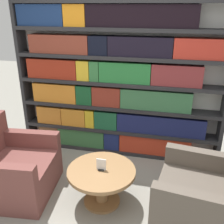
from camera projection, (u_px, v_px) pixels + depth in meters
name	position (u px, v px, depth m)	size (l,w,h in m)	color
ground_plane	(95.00, 206.00, 2.94)	(14.00, 14.00, 0.00)	gray
bookshelf	(116.00, 83.00, 3.69)	(2.91, 0.30, 2.16)	silver
armchair_left	(13.00, 170.00, 3.08)	(0.92, 0.95, 0.87)	brown
armchair_right	(203.00, 198.00, 2.63)	(0.94, 0.98, 0.87)	brown
coffee_table	(102.00, 179.00, 2.89)	(0.75, 0.75, 0.43)	olive
table_sign	(101.00, 165.00, 2.82)	(0.11, 0.06, 0.13)	black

